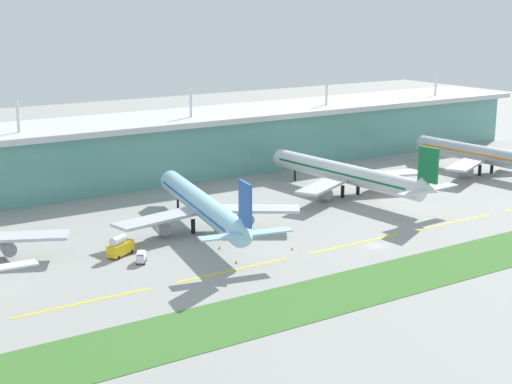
# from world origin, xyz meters

# --- Properties ---
(ground_plane) EXTENTS (600.00, 600.00, 0.00)m
(ground_plane) POSITION_xyz_m (0.00, 0.00, 0.00)
(ground_plane) COLOR gray
(terminal_building) EXTENTS (288.00, 34.00, 28.98)m
(terminal_building) POSITION_xyz_m (-0.00, 95.18, 10.19)
(terminal_building) COLOR #5B9E93
(terminal_building) RESTS_ON ground
(airliner_near_middle) EXTENTS (47.78, 68.09, 18.90)m
(airliner_near_middle) POSITION_xyz_m (-27.71, 33.35, 6.45)
(airliner_near_middle) COLOR #9ED1EA
(airliner_near_middle) RESTS_ON ground
(airliner_far_middle) EXTENTS (48.66, 70.04, 18.90)m
(airliner_far_middle) POSITION_xyz_m (26.63, 42.23, 6.46)
(airliner_far_middle) COLOR silver
(airliner_far_middle) RESTS_ON ground
(airliner_farthest) EXTENTS (48.74, 61.35, 18.90)m
(airliner_farthest) POSITION_xyz_m (84.31, 40.25, 6.45)
(airliner_farthest) COLOR #ADB2BC
(airliner_farthest) RESTS_ON ground
(taxiway_stripe_west) EXTENTS (28.00, 0.70, 0.04)m
(taxiway_stripe_west) POSITION_xyz_m (-71.00, 3.73, 0.02)
(taxiway_stripe_west) COLOR yellow
(taxiway_stripe_west) RESTS_ON ground
(taxiway_stripe_mid_west) EXTENTS (28.00, 0.70, 0.04)m
(taxiway_stripe_mid_west) POSITION_xyz_m (-37.00, 3.73, 0.02)
(taxiway_stripe_mid_west) COLOR yellow
(taxiway_stripe_mid_west) RESTS_ON ground
(taxiway_stripe_centre) EXTENTS (28.00, 0.70, 0.04)m
(taxiway_stripe_centre) POSITION_xyz_m (-3.00, 3.73, 0.02)
(taxiway_stripe_centre) COLOR yellow
(taxiway_stripe_centre) RESTS_ON ground
(taxiway_stripe_mid_east) EXTENTS (28.00, 0.70, 0.04)m
(taxiway_stripe_mid_east) POSITION_xyz_m (31.00, 3.73, 0.02)
(taxiway_stripe_mid_east) COLOR yellow
(taxiway_stripe_mid_east) RESTS_ON ground
(grass_verge) EXTENTS (300.00, 18.00, 0.10)m
(grass_verge) POSITION_xyz_m (0.00, -19.13, 0.05)
(grass_verge) COLOR #3D702D
(grass_verge) RESTS_ON ground
(fuel_truck) EXTENTS (7.52, 5.89, 4.95)m
(fuel_truck) POSITION_xyz_m (-53.60, 26.07, 2.26)
(fuel_truck) COLOR gold
(fuel_truck) RESTS_ON ground
(baggage_cart) EXTENTS (3.45, 4.01, 2.48)m
(baggage_cart) POSITION_xyz_m (-51.63, 19.14, 1.26)
(baggage_cart) COLOR silver
(baggage_cart) RESTS_ON ground
(safety_cone_left_wingtip) EXTENTS (0.56, 0.56, 0.70)m
(safety_cone_left_wingtip) POSITION_xyz_m (-34.35, 7.24, 0.35)
(safety_cone_left_wingtip) COLOR orange
(safety_cone_left_wingtip) RESTS_ON ground
(safety_cone_nose_front) EXTENTS (0.56, 0.56, 0.70)m
(safety_cone_nose_front) POSITION_xyz_m (-32.06, 18.17, 0.35)
(safety_cone_nose_front) COLOR orange
(safety_cone_nose_front) RESTS_ON ground
(safety_cone_right_wingtip) EXTENTS (0.56, 0.56, 0.70)m
(safety_cone_right_wingtip) POSITION_xyz_m (-18.34, 8.20, 0.35)
(safety_cone_right_wingtip) COLOR orange
(safety_cone_right_wingtip) RESTS_ON ground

